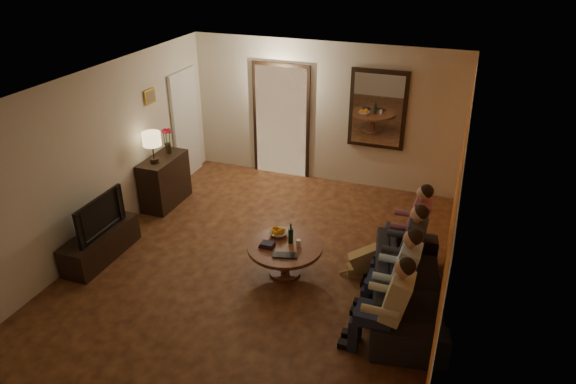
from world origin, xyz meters
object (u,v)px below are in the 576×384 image
(dresser, at_px, (165,181))
(wine_bottle, at_px, (291,233))
(person_c, at_px, (406,252))
(bowl, at_px, (278,233))
(person_a, at_px, (390,310))
(person_d, at_px, (412,229))
(tv_stand, at_px, (101,244))
(tv, at_px, (95,215))
(coffee_table, at_px, (285,259))
(laptop, at_px, (285,257))
(dog, at_px, (366,258))
(table_lamp, at_px, (153,148))
(person_b, at_px, (398,279))
(sofa, at_px, (408,285))

(dresser, bearing_deg, wine_bottle, -22.74)
(person_c, distance_m, bowl, 1.78)
(person_a, bearing_deg, person_d, 90.00)
(person_c, xyz_separation_m, wine_bottle, (-1.54, -0.07, 0.01))
(tv_stand, height_order, person_c, person_c)
(tv, xyz_separation_m, person_d, (4.25, 1.30, -0.11))
(tv_stand, bearing_deg, person_a, -6.68)
(dresser, relative_size, coffee_table, 0.94)
(dresser, height_order, laptop, dresser)
(dresser, relative_size, person_d, 0.81)
(dog, bearing_deg, dresser, 145.58)
(person_d, height_order, dog, person_d)
(tv_stand, relative_size, coffee_table, 1.25)
(table_lamp, distance_m, tv, 1.60)
(person_d, bearing_deg, person_b, -90.00)
(laptop, bearing_deg, dog, 17.24)
(person_c, relative_size, person_d, 1.00)
(person_d, xyz_separation_m, dog, (-0.53, -0.43, -0.32))
(person_d, bearing_deg, tv_stand, -162.96)
(wine_bottle, bearing_deg, person_c, 2.57)
(person_d, bearing_deg, bowl, -162.80)
(sofa, distance_m, wine_bottle, 1.68)
(person_d, bearing_deg, laptop, -144.91)
(person_c, bearing_deg, sofa, -71.57)
(table_lamp, bearing_deg, dog, -10.30)
(person_c, relative_size, bowl, 4.63)
(dog, relative_size, coffee_table, 0.54)
(tv_stand, distance_m, coffee_table, 2.71)
(tv, xyz_separation_m, person_a, (4.25, -0.50, -0.11))
(coffee_table, bearing_deg, dresser, 155.08)
(tv_stand, bearing_deg, person_b, 1.38)
(tv, distance_m, person_c, 4.31)
(dresser, xyz_separation_m, person_b, (4.25, -1.67, 0.17))
(person_b, xyz_separation_m, person_c, (0.00, 0.60, 0.00))
(coffee_table, bearing_deg, table_lamp, 159.10)
(person_b, relative_size, person_c, 1.00)
(person_a, bearing_deg, person_b, 90.00)
(sofa, distance_m, person_d, 0.95)
(person_a, bearing_deg, dresser, 151.94)
(person_c, bearing_deg, laptop, -163.26)
(tv_stand, relative_size, sofa, 0.59)
(tv, height_order, person_b, person_b)
(tv, distance_m, dog, 3.85)
(table_lamp, distance_m, person_c, 4.37)
(person_b, height_order, bowl, person_b)
(person_c, distance_m, person_d, 0.60)
(sofa, distance_m, person_c, 0.42)
(table_lamp, bearing_deg, person_c, -11.25)
(person_d, xyz_separation_m, coffee_table, (-1.59, -0.77, -0.38))
(person_b, xyz_separation_m, dog, (-0.53, 0.77, -0.32))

